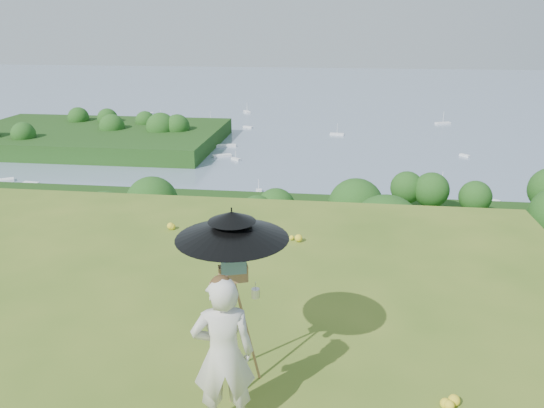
# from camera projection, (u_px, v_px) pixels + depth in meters

# --- Properties ---
(forest_slope) EXTENTS (140.00, 56.00, 22.00)m
(forest_slope) POSITION_uv_depth(u_px,v_px,m) (293.00, 406.00, 47.53)
(forest_slope) COLOR #1A350E
(forest_slope) RESTS_ON bay_water
(shoreline_tier) EXTENTS (170.00, 28.00, 8.00)m
(shoreline_tier) POSITION_uv_depth(u_px,v_px,m) (314.00, 275.00, 87.31)
(shoreline_tier) COLOR #6B6655
(shoreline_tier) RESTS_ON bay_water
(bay_water) EXTENTS (700.00, 700.00, 0.00)m
(bay_water) POSITION_uv_depth(u_px,v_px,m) (333.00, 108.00, 241.31)
(bay_water) COLOR slate
(bay_water) RESTS_ON ground
(peninsula) EXTENTS (90.00, 60.00, 12.00)m
(peninsula) POSITION_uv_depth(u_px,v_px,m) (93.00, 129.00, 169.02)
(peninsula) COLOR #1A350E
(peninsula) RESTS_ON bay_water
(slope_trees) EXTENTS (110.00, 50.00, 6.00)m
(slope_trees) POSITION_uv_depth(u_px,v_px,m) (295.00, 264.00, 42.95)
(slope_trees) COLOR #214715
(slope_trees) RESTS_ON forest_slope
(harbor_town) EXTENTS (110.00, 22.00, 5.00)m
(harbor_town) POSITION_uv_depth(u_px,v_px,m) (315.00, 239.00, 85.19)
(harbor_town) COLOR silver
(harbor_town) RESTS_ON shoreline_tier
(moored_boats) EXTENTS (140.00, 140.00, 0.70)m
(moored_boats) POSITION_uv_depth(u_px,v_px,m) (289.00, 145.00, 168.65)
(moored_boats) COLOR white
(moored_boats) RESTS_ON bay_water
(wildflowers) EXTENTS (10.00, 10.50, 0.12)m
(wildflowers) POSITION_uv_depth(u_px,v_px,m) (24.00, 394.00, 5.45)
(wildflowers) COLOR yellow
(wildflowers) RESTS_ON ground
(painter) EXTENTS (0.65, 0.51, 1.59)m
(painter) POSITION_uv_depth(u_px,v_px,m) (223.00, 355.00, 4.86)
(painter) COLOR silver
(painter) RESTS_ON ground
(field_easel) EXTENTS (0.74, 0.74, 1.53)m
(field_easel) POSITION_uv_depth(u_px,v_px,m) (235.00, 322.00, 5.45)
(field_easel) COLOR #8C603A
(field_easel) RESTS_ON ground
(sun_umbrella) EXTENTS (1.22, 1.22, 0.75)m
(sun_umbrella) POSITION_uv_depth(u_px,v_px,m) (232.00, 243.00, 5.19)
(sun_umbrella) COLOR black
(sun_umbrella) RESTS_ON field_easel
(painter_cap) EXTENTS (0.24, 0.27, 0.10)m
(painter_cap) POSITION_uv_depth(u_px,v_px,m) (221.00, 281.00, 4.62)
(painter_cap) COLOR #DE7A83
(painter_cap) RESTS_ON painter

